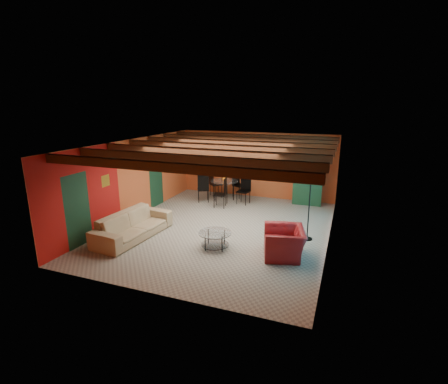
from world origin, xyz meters
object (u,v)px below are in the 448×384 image
at_px(sofa, 133,225).
at_px(floor_lamp, 309,209).
at_px(dining_table, 224,187).
at_px(vase, 224,171).
at_px(armchair, 284,242).
at_px(coffee_table, 215,240).
at_px(armoire, 308,181).
at_px(potted_plant, 310,151).

distance_m(sofa, floor_lamp, 5.15).
height_order(dining_table, vase, vase).
relative_size(armchair, coffee_table, 1.27).
xyz_separation_m(floor_lamp, vase, (-3.65, 2.82, 0.32)).
height_order(armoire, floor_lamp, floor_lamp).
xyz_separation_m(armchair, floor_lamp, (0.44, 1.32, 0.56)).
distance_m(sofa, vase, 4.72).
relative_size(dining_table, floor_lamp, 1.19).
distance_m(sofa, dining_table, 4.65).
bearing_deg(potted_plant, floor_lamp, -82.92).
bearing_deg(armoire, potted_plant, 0.00).
relative_size(sofa, floor_lamp, 1.39).
bearing_deg(dining_table, sofa, -104.89).
bearing_deg(armchair, sofa, -100.75).
relative_size(armoire, vase, 9.63).
relative_size(dining_table, armoire, 1.20).
bearing_deg(potted_plant, coffee_table, -109.80).
distance_m(sofa, armchair, 4.42).
bearing_deg(vase, armchair, -52.24).
relative_size(armoire, potted_plant, 4.28).
distance_m(armchair, floor_lamp, 1.50).
xyz_separation_m(armoire, vase, (-3.20, -0.80, 0.32)).
bearing_deg(floor_lamp, vase, 142.27).
height_order(armchair, armoire, armoire).
height_order(armchair, coffee_table, armchair).
height_order(armchair, vase, vase).
distance_m(coffee_table, floor_lamp, 2.84).
distance_m(dining_table, armoire, 3.32).
relative_size(coffee_table, potted_plant, 2.10).
bearing_deg(armoire, sofa, -131.39).
height_order(coffee_table, armoire, armoire).
height_order(potted_plant, vase, potted_plant).
relative_size(armchair, potted_plant, 2.67).
distance_m(dining_table, floor_lamp, 4.63).
distance_m(armchair, coffee_table, 1.88).
distance_m(armoire, potted_plant, 1.14).
distance_m(armchair, vase, 5.32).
bearing_deg(floor_lamp, armchair, -108.27).
distance_m(coffee_table, vase, 4.65).
bearing_deg(armchair, potted_plant, 165.03).
bearing_deg(armchair, dining_table, -157.36).
height_order(armchair, floor_lamp, floor_lamp).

